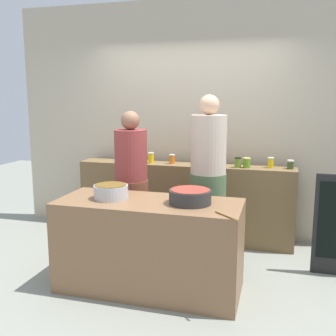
{
  "coord_description": "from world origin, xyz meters",
  "views": [
    {
      "loc": [
        1.13,
        -3.65,
        1.8
      ],
      "look_at": [
        0.0,
        0.35,
        1.05
      ],
      "focal_mm": 42.5,
      "sensor_mm": 36.0,
      "label": 1
    }
  ],
  "objects_px": {
    "preserve_jar_4": "(200,159)",
    "cook_with_tongs": "(132,194)",
    "preserve_jar_7": "(247,163)",
    "preserve_jar_6": "(238,162)",
    "preserve_jar_9": "(291,164)",
    "preserve_jar_0": "(120,157)",
    "preserve_jar_8": "(271,163)",
    "preserve_jar_5": "(216,159)",
    "wooden_spoon": "(227,216)",
    "cook_in_cap": "(208,189)",
    "preserve_jar_2": "(151,158)",
    "preserve_jar_3": "(172,159)",
    "preserve_jar_1": "(138,157)",
    "cooking_pot_left": "(111,192)",
    "cooking_pot_center": "(190,197)"
  },
  "relations": [
    {
      "from": "preserve_jar_4",
      "to": "cook_with_tongs",
      "type": "bearing_deg",
      "value": -126.44
    },
    {
      "from": "preserve_jar_7",
      "to": "cook_with_tongs",
      "type": "bearing_deg",
      "value": -149.22
    },
    {
      "from": "preserve_jar_6",
      "to": "preserve_jar_9",
      "type": "bearing_deg",
      "value": 6.36
    },
    {
      "from": "preserve_jar_4",
      "to": "preserve_jar_6",
      "type": "relative_size",
      "value": 1.03
    },
    {
      "from": "preserve_jar_0",
      "to": "preserve_jar_8",
      "type": "relative_size",
      "value": 1.0
    },
    {
      "from": "preserve_jar_5",
      "to": "preserve_jar_7",
      "type": "bearing_deg",
      "value": -14.94
    },
    {
      "from": "preserve_jar_7",
      "to": "preserve_jar_4",
      "type": "bearing_deg",
      "value": 168.63
    },
    {
      "from": "wooden_spoon",
      "to": "cook_in_cap",
      "type": "relative_size",
      "value": 0.16
    },
    {
      "from": "preserve_jar_2",
      "to": "preserve_jar_8",
      "type": "bearing_deg",
      "value": 2.51
    },
    {
      "from": "preserve_jar_3",
      "to": "preserve_jar_5",
      "type": "height_order",
      "value": "preserve_jar_5"
    },
    {
      "from": "preserve_jar_1",
      "to": "wooden_spoon",
      "type": "relative_size",
      "value": 0.52
    },
    {
      "from": "preserve_jar_2",
      "to": "preserve_jar_9",
      "type": "distance_m",
      "value": 1.69
    },
    {
      "from": "preserve_jar_0",
      "to": "preserve_jar_9",
      "type": "distance_m",
      "value": 2.11
    },
    {
      "from": "preserve_jar_0",
      "to": "preserve_jar_4",
      "type": "distance_m",
      "value": 1.04
    },
    {
      "from": "preserve_jar_7",
      "to": "cook_in_cap",
      "type": "distance_m",
      "value": 0.73
    },
    {
      "from": "preserve_jar_3",
      "to": "cook_with_tongs",
      "type": "relative_size",
      "value": 0.07
    },
    {
      "from": "preserve_jar_5",
      "to": "cook_with_tongs",
      "type": "height_order",
      "value": "cook_with_tongs"
    },
    {
      "from": "preserve_jar_2",
      "to": "cook_with_tongs",
      "type": "xyz_separation_m",
      "value": [
        0.01,
        -0.72,
        -0.29
      ]
    },
    {
      "from": "wooden_spoon",
      "to": "preserve_jar_9",
      "type": "bearing_deg",
      "value": 73.26
    },
    {
      "from": "preserve_jar_6",
      "to": "cook_with_tongs",
      "type": "height_order",
      "value": "cook_with_tongs"
    },
    {
      "from": "preserve_jar_6",
      "to": "cook_with_tongs",
      "type": "distance_m",
      "value": 1.32
    },
    {
      "from": "preserve_jar_5",
      "to": "cooking_pot_left",
      "type": "height_order",
      "value": "preserve_jar_5"
    },
    {
      "from": "preserve_jar_9",
      "to": "preserve_jar_8",
      "type": "bearing_deg",
      "value": 176.27
    },
    {
      "from": "preserve_jar_0",
      "to": "preserve_jar_2",
      "type": "height_order",
      "value": "preserve_jar_2"
    },
    {
      "from": "preserve_jar_0",
      "to": "preserve_jar_4",
      "type": "bearing_deg",
      "value": 6.19
    },
    {
      "from": "cook_with_tongs",
      "to": "preserve_jar_9",
      "type": "bearing_deg",
      "value": 24.62
    },
    {
      "from": "preserve_jar_3",
      "to": "cook_in_cap",
      "type": "height_order",
      "value": "cook_in_cap"
    },
    {
      "from": "preserve_jar_6",
      "to": "preserve_jar_8",
      "type": "xyz_separation_m",
      "value": [
        0.38,
        0.08,
        0.0
      ]
    },
    {
      "from": "cooking_pot_left",
      "to": "preserve_jar_8",
      "type": "bearing_deg",
      "value": 45.4
    },
    {
      "from": "preserve_jar_8",
      "to": "cook_in_cap",
      "type": "height_order",
      "value": "cook_in_cap"
    },
    {
      "from": "cook_with_tongs",
      "to": "preserve_jar_5",
      "type": "bearing_deg",
      "value": 45.32
    },
    {
      "from": "preserve_jar_8",
      "to": "preserve_jar_6",
      "type": "bearing_deg",
      "value": -167.78
    },
    {
      "from": "preserve_jar_3",
      "to": "cook_in_cap",
      "type": "xyz_separation_m",
      "value": [
        0.57,
        -0.65,
        -0.2
      ]
    },
    {
      "from": "preserve_jar_6",
      "to": "preserve_jar_7",
      "type": "relative_size",
      "value": 1.02
    },
    {
      "from": "preserve_jar_7",
      "to": "cooking_pot_center",
      "type": "xyz_separation_m",
      "value": [
        -0.38,
        -1.32,
        -0.11
      ]
    },
    {
      "from": "preserve_jar_0",
      "to": "preserve_jar_6",
      "type": "distance_m",
      "value": 1.51
    },
    {
      "from": "preserve_jar_5",
      "to": "cooking_pot_left",
      "type": "relative_size",
      "value": 0.41
    },
    {
      "from": "cook_in_cap",
      "to": "preserve_jar_7",
      "type": "bearing_deg",
      "value": 59.74
    },
    {
      "from": "preserve_jar_2",
      "to": "cooking_pot_center",
      "type": "xyz_separation_m",
      "value": [
        0.81,
        -1.34,
        -0.12
      ]
    },
    {
      "from": "preserve_jar_6",
      "to": "cooking_pot_left",
      "type": "xyz_separation_m",
      "value": [
        -1.03,
        -1.35,
        -0.11
      ]
    },
    {
      "from": "preserve_jar_1",
      "to": "preserve_jar_3",
      "type": "bearing_deg",
      "value": 5.52
    },
    {
      "from": "preserve_jar_0",
      "to": "preserve_jar_7",
      "type": "xyz_separation_m",
      "value": [
        1.61,
        -0.0,
        -0.0
      ]
    },
    {
      "from": "cooking_pot_left",
      "to": "cook_with_tongs",
      "type": "xyz_separation_m",
      "value": [
        -0.04,
        0.65,
        -0.18
      ]
    },
    {
      "from": "preserve_jar_6",
      "to": "wooden_spoon",
      "type": "height_order",
      "value": "preserve_jar_6"
    },
    {
      "from": "preserve_jar_5",
      "to": "cooking_pot_center",
      "type": "distance_m",
      "value": 1.43
    },
    {
      "from": "cooking_pot_center",
      "to": "preserve_jar_4",
      "type": "bearing_deg",
      "value": 97.62
    },
    {
      "from": "preserve_jar_4",
      "to": "preserve_jar_3",
      "type": "bearing_deg",
      "value": -167.88
    },
    {
      "from": "preserve_jar_2",
      "to": "cook_in_cap",
      "type": "bearing_deg",
      "value": -36.38
    },
    {
      "from": "preserve_jar_6",
      "to": "cooking_pot_center",
      "type": "bearing_deg",
      "value": -101.95
    },
    {
      "from": "preserve_jar_4",
      "to": "preserve_jar_6",
      "type": "distance_m",
      "value": 0.49
    }
  ]
}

